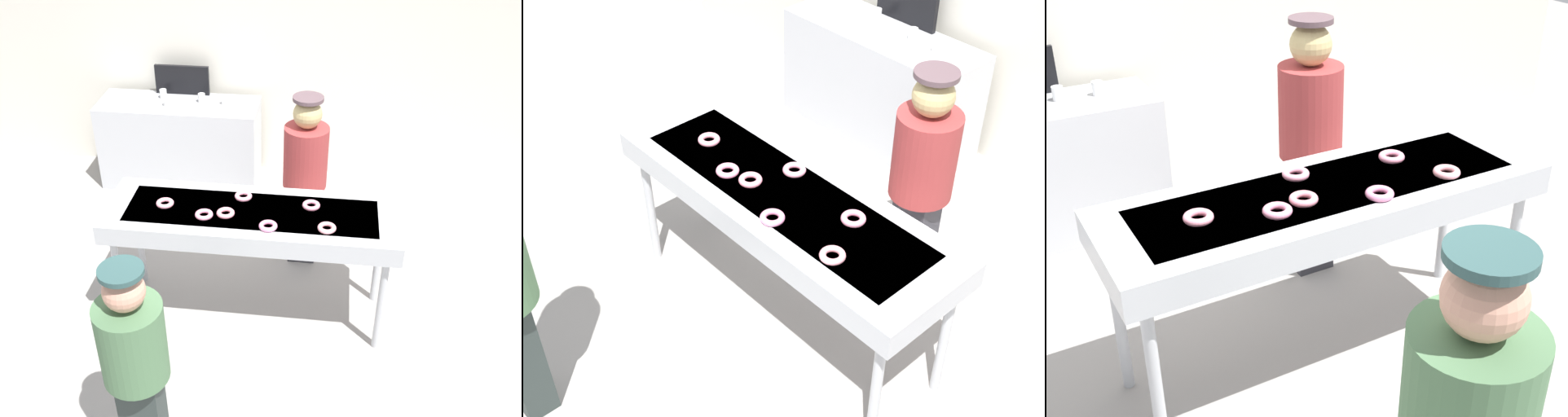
% 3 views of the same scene
% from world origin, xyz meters
% --- Properties ---
extents(ground_plane, '(16.00, 16.00, 0.00)m').
position_xyz_m(ground_plane, '(0.00, 0.00, 0.00)').
color(ground_plane, '#9E9993').
extents(back_wall, '(8.00, 0.12, 2.98)m').
position_xyz_m(back_wall, '(0.00, 2.47, 1.49)').
color(back_wall, silver).
rests_on(back_wall, ground).
extents(fryer_conveyor, '(2.19, 0.71, 1.00)m').
position_xyz_m(fryer_conveyor, '(0.00, 0.00, 0.91)').
color(fryer_conveyor, '#B7BABF').
rests_on(fryer_conveyor, ground).
extents(strawberry_donut_0, '(0.18, 0.18, 0.03)m').
position_xyz_m(strawberry_donut_0, '(0.56, -0.18, 1.01)').
color(strawberry_donut_0, pink).
rests_on(strawberry_donut_0, fryer_conveyor).
extents(strawberry_donut_1, '(0.14, 0.14, 0.03)m').
position_xyz_m(strawberry_donut_1, '(-0.65, -0.01, 1.01)').
color(strawberry_donut_1, pink).
rests_on(strawberry_donut_1, fryer_conveyor).
extents(strawberry_donut_2, '(0.19, 0.19, 0.03)m').
position_xyz_m(strawberry_donut_2, '(-0.08, 0.16, 1.01)').
color(strawberry_donut_2, pink).
rests_on(strawberry_donut_2, fryer_conveyor).
extents(strawberry_donut_3, '(0.18, 0.18, 0.03)m').
position_xyz_m(strawberry_donut_3, '(0.15, -0.21, 1.01)').
color(strawberry_donut_3, pink).
rests_on(strawberry_donut_3, fryer_conveyor).
extents(strawberry_donut_4, '(0.19, 0.19, 0.03)m').
position_xyz_m(strawberry_donut_4, '(0.44, 0.10, 1.01)').
color(strawberry_donut_4, pink).
rests_on(strawberry_donut_4, fryer_conveyor).
extents(strawberry_donut_5, '(0.18, 0.18, 0.03)m').
position_xyz_m(strawberry_donut_5, '(-0.18, -0.08, 1.01)').
color(strawberry_donut_5, pink).
rests_on(strawberry_donut_5, fryer_conveyor).
extents(strawberry_donut_6, '(0.17, 0.17, 0.03)m').
position_xyz_m(strawberry_donut_6, '(-0.33, -0.12, 1.01)').
color(strawberry_donut_6, pink).
rests_on(strawberry_donut_6, fryer_conveyor).
extents(worker_baker, '(0.37, 0.37, 1.59)m').
position_xyz_m(worker_baker, '(0.35, 0.78, 0.92)').
color(worker_baker, '#37363D').
rests_on(worker_baker, ground).
extents(customer_waiting, '(0.38, 0.38, 1.58)m').
position_xyz_m(customer_waiting, '(-0.45, -1.47, 0.92)').
color(customer_waiting, '#2C3633').
rests_on(customer_waiting, ground).
extents(prep_counter, '(1.68, 0.60, 0.93)m').
position_xyz_m(prep_counter, '(-1.05, 2.02, 0.46)').
color(prep_counter, '#B7BABF').
rests_on(prep_counter, ground).
extents(paper_cup_0, '(0.07, 0.07, 0.10)m').
position_xyz_m(paper_cup_0, '(-0.56, 2.04, 0.97)').
color(paper_cup_0, white).
rests_on(paper_cup_0, prep_counter).
extents(paper_cup_1, '(0.07, 0.07, 0.10)m').
position_xyz_m(paper_cup_1, '(-1.14, 1.93, 0.97)').
color(paper_cup_1, white).
rests_on(paper_cup_1, prep_counter).
extents(paper_cup_2, '(0.07, 0.07, 0.10)m').
position_xyz_m(paper_cup_2, '(-1.23, 2.13, 0.97)').
color(paper_cup_2, white).
rests_on(paper_cup_2, prep_counter).
extents(paper_cup_3, '(0.07, 0.07, 0.10)m').
position_xyz_m(paper_cup_3, '(-0.81, 2.07, 0.97)').
color(paper_cup_3, white).
rests_on(paper_cup_3, prep_counter).
extents(menu_display, '(0.58, 0.04, 0.31)m').
position_xyz_m(menu_display, '(-1.05, 2.27, 1.08)').
color(menu_display, black).
rests_on(menu_display, prep_counter).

